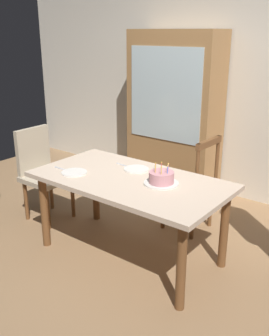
# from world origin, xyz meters

# --- Properties ---
(ground) EXTENTS (6.40, 6.40, 0.00)m
(ground) POSITION_xyz_m (0.00, 0.00, 0.00)
(ground) COLOR #93704C
(back_wall) EXTENTS (6.40, 0.10, 2.60)m
(back_wall) POSITION_xyz_m (0.00, 1.85, 1.30)
(back_wall) COLOR silver
(back_wall) RESTS_ON ground
(dining_table) EXTENTS (1.64, 0.88, 0.73)m
(dining_table) POSITION_xyz_m (0.00, 0.00, 0.64)
(dining_table) COLOR beige
(dining_table) RESTS_ON ground
(birthday_cake) EXTENTS (0.28, 0.28, 0.17)m
(birthday_cake) POSITION_xyz_m (0.28, 0.05, 0.78)
(birthday_cake) COLOR silver
(birthday_cake) RESTS_ON dining_table
(plate_near_celebrant) EXTENTS (0.22, 0.22, 0.01)m
(plate_near_celebrant) POSITION_xyz_m (-0.45, -0.20, 0.73)
(plate_near_celebrant) COLOR white
(plate_near_celebrant) RESTS_ON dining_table
(plate_far_side) EXTENTS (0.22, 0.22, 0.01)m
(plate_far_side) POSITION_xyz_m (-0.08, 0.20, 0.73)
(plate_far_side) COLOR white
(plate_far_side) RESTS_ON dining_table
(fork_near_celebrant) EXTENTS (0.18, 0.02, 0.01)m
(fork_near_celebrant) POSITION_xyz_m (-0.61, -0.19, 0.73)
(fork_near_celebrant) COLOR silver
(fork_near_celebrant) RESTS_ON dining_table
(fork_far_side) EXTENTS (0.18, 0.04, 0.01)m
(fork_far_side) POSITION_xyz_m (-0.24, 0.22, 0.73)
(fork_far_side) COLOR silver
(fork_far_side) RESTS_ON dining_table
(chair_spindle_back) EXTENTS (0.46, 0.46, 0.95)m
(chair_spindle_back) POSITION_xyz_m (0.16, 0.76, 0.46)
(chair_spindle_back) COLOR tan
(chair_spindle_back) RESTS_ON ground
(chair_upholstered) EXTENTS (0.45, 0.44, 0.95)m
(chair_upholstered) POSITION_xyz_m (-1.21, 0.05, 0.53)
(chair_upholstered) COLOR tan
(chair_upholstered) RESTS_ON ground
(china_cabinet) EXTENTS (1.10, 0.45, 1.90)m
(china_cabinet) POSITION_xyz_m (-0.55, 1.56, 0.95)
(china_cabinet) COLOR #9E7042
(china_cabinet) RESTS_ON ground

